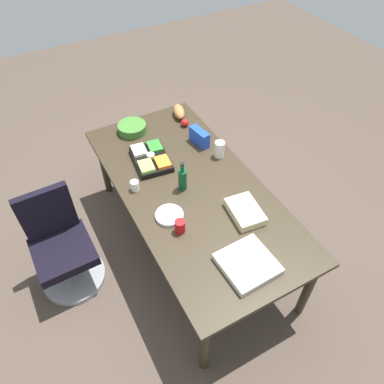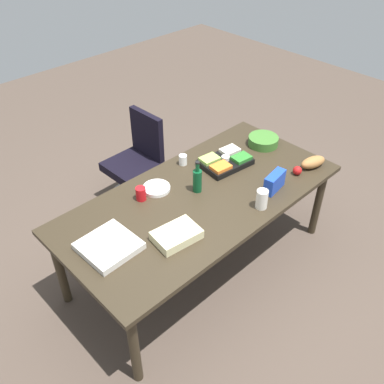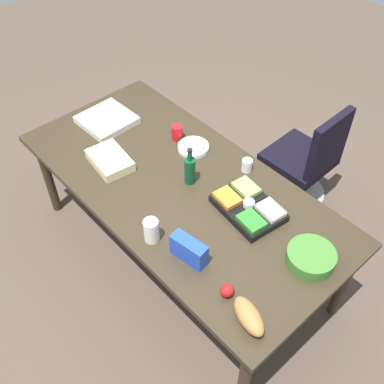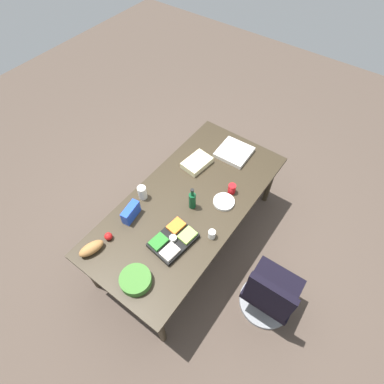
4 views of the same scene
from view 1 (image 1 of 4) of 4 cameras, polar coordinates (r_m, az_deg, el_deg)
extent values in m
plane|color=#4D3F35|center=(3.69, -0.15, -7.73)|extent=(10.00, 10.00, 0.00)
cube|color=#31281B|center=(3.11, -0.18, 0.50)|extent=(2.33, 1.12, 0.04)
cylinder|color=#31281B|center=(3.13, 17.57, -14.09)|extent=(0.07, 0.07, 0.74)
cylinder|color=#31281B|center=(4.24, -1.50, 8.16)|extent=(0.07, 0.07, 0.74)
cylinder|color=#31281B|center=(2.80, 2.01, -22.78)|extent=(0.07, 0.07, 0.74)
cylinder|color=#31281B|center=(4.01, -13.53, 3.98)|extent=(0.07, 0.07, 0.74)
cylinder|color=gray|center=(3.61, -17.79, -12.38)|extent=(0.56, 0.56, 0.05)
cylinder|color=gray|center=(3.44, -18.57, -10.54)|extent=(0.06, 0.06, 0.37)
cube|color=black|center=(3.29, -19.32, -8.75)|extent=(0.49, 0.49, 0.09)
cube|color=black|center=(3.23, -21.60, -2.96)|extent=(0.07, 0.43, 0.48)
cube|color=black|center=(3.34, -6.38, 5.05)|extent=(0.45, 0.35, 0.05)
cube|color=orange|center=(3.24, -4.56, 4.67)|extent=(0.17, 0.14, 0.03)
cube|color=#2A7429|center=(3.41, -5.80, 7.06)|extent=(0.17, 0.14, 0.03)
cube|color=#99C654|center=(3.21, -7.11, 4.00)|extent=(0.17, 0.14, 0.03)
cube|color=silver|center=(3.38, -8.23, 6.43)|extent=(0.17, 0.14, 0.03)
cylinder|color=white|center=(3.31, -6.44, 5.61)|extent=(0.08, 0.08, 0.04)
cube|color=beige|center=(2.89, 8.24, -3.03)|extent=(0.34, 0.26, 0.07)
sphere|color=#B51616|center=(3.73, -1.14, 10.69)|extent=(0.10, 0.10, 0.08)
cylinder|color=#3C712B|center=(3.70, -9.27, 9.76)|extent=(0.35, 0.35, 0.08)
cylinder|color=#0D4624|center=(3.02, -1.48, 1.90)|extent=(0.09, 0.09, 0.19)
cylinder|color=#0D4624|center=(2.93, -1.53, 3.77)|extent=(0.04, 0.04, 0.07)
cylinder|color=black|center=(2.90, -1.54, 4.40)|extent=(0.05, 0.05, 0.01)
cylinder|color=white|center=(2.87, -3.53, -3.64)|extent=(0.24, 0.24, 0.03)
cylinder|color=white|center=(3.08, -8.87, 0.98)|extent=(0.08, 0.08, 0.09)
cube|color=silver|center=(2.62, 8.61, -10.95)|extent=(0.37, 0.37, 0.05)
cube|color=blue|center=(3.49, 1.15, 8.54)|extent=(0.23, 0.11, 0.15)
cylinder|color=red|center=(2.75, -1.88, -5.34)|extent=(0.09, 0.09, 0.11)
ellipsoid|color=#A16C3A|center=(3.87, -2.04, 12.34)|extent=(0.26, 0.17, 0.10)
cylinder|color=white|center=(3.35, 4.29, 6.63)|extent=(0.10, 0.10, 0.16)
camera|label=2|loc=(2.89, 67.74, 19.07)|focal=40.00mm
camera|label=3|loc=(4.29, 7.86, 45.33)|focal=43.24mm
camera|label=4|loc=(3.43, -44.84, 44.98)|focal=29.20mm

